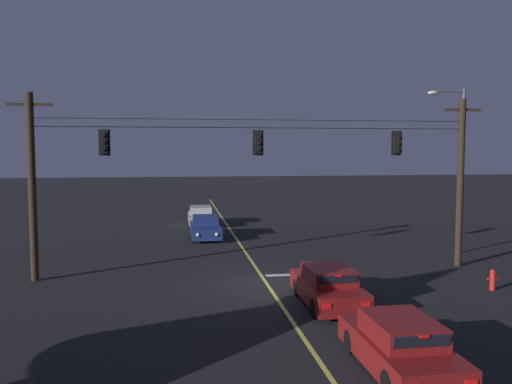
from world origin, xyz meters
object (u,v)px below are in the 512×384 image
Objects in this scene: traffic_light_leftmost at (104,142)px; car_waiting_second_near at (400,346)px; car_waiting_near_lane at (328,287)px; traffic_light_centre at (398,143)px; fire_hydrant at (493,279)px; car_oncoming_lead at (205,228)px; traffic_light_left_inner at (259,143)px; car_oncoming_trailing at (201,216)px; street_lamp_corner at (457,156)px.

traffic_light_leftmost is 0.28× the size of car_waiting_second_near.
car_waiting_near_lane and car_waiting_second_near have the same top height.
car_waiting_near_lane is at bearing 91.48° from car_waiting_second_near.
fire_hydrant is at bearing -62.97° from traffic_light_centre.
traffic_light_centre is 8.78m from car_waiting_near_lane.
traffic_light_centre reaches higher than car_waiting_second_near.
traffic_light_centre reaches higher than car_oncoming_lead.
traffic_light_centre is 7.24m from fire_hydrant.
car_oncoming_lead is (-8.35, 9.80, -5.20)m from traffic_light_centre.
traffic_light_leftmost is at bearing 180.00° from traffic_light_centre.
fire_hydrant is at bearing -26.28° from traffic_light_left_inner.
car_oncoming_trailing is 5.26× the size of fire_hydrant.
street_lamp_corner reaches higher than car_waiting_second_near.
car_waiting_second_near is (8.47, -10.99, -5.20)m from traffic_light_leftmost.
car_oncoming_lead is 0.51× the size of street_lamp_corner.
car_waiting_near_lane is 5.79m from car_waiting_second_near.
traffic_light_leftmost reaches higher than car_oncoming_trailing.
street_lamp_corner is at bearing -27.88° from car_oncoming_lead.
car_oncoming_lead is 1.00× the size of car_oncoming_trailing.
traffic_light_centre is at bearing 117.03° from fire_hydrant.
car_waiting_second_near is at bearing -135.59° from fire_hydrant.
car_oncoming_trailing is (-1.88, 15.60, -5.20)m from traffic_light_left_inner.
traffic_light_leftmost is 6.63m from traffic_light_left_inner.
street_lamp_corner reaches higher than car_oncoming_lead.
car_oncoming_trailing is (-0.02, 5.80, 0.00)m from car_oncoming_lead.
traffic_light_left_inner is at bearing 180.00° from traffic_light_centre.
car_waiting_near_lane is 21.10m from car_oncoming_trailing.
traffic_light_left_inner is 11.25m from car_oncoming_lead.
traffic_light_centre is 5.52m from street_lamp_corner.
street_lamp_corner is at bearing 56.35° from car_waiting_second_near.
car_waiting_second_near is (3.70, -20.79, 0.00)m from car_oncoming_lead.
traffic_light_left_inner and traffic_light_centre have the same top height.
fire_hydrant is (6.84, 6.70, -0.21)m from car_waiting_second_near.
street_lamp_corner reaches higher than car_oncoming_trailing.
traffic_light_leftmost and traffic_light_centre have the same top height.
car_oncoming_trailing is 0.51× the size of street_lamp_corner.
street_lamp_corner is (9.27, 13.93, 4.53)m from car_waiting_second_near.
car_oncoming_trailing is 22.52m from fire_hydrant.
car_waiting_second_near is (3.72, -26.59, 0.00)m from car_oncoming_trailing.
car_waiting_second_near is (1.84, -10.99, -5.20)m from traffic_light_left_inner.
traffic_light_leftmost is at bearing -170.59° from street_lamp_corner.
car_oncoming_lead reaches higher than fire_hydrant.
car_waiting_second_near is at bearing -112.96° from traffic_light_centre.
car_waiting_second_near is (-4.65, -10.99, -5.20)m from traffic_light_centre.
street_lamp_corner is at bearing 40.82° from car_waiting_near_lane.
car_oncoming_lead is at bearing 152.12° from street_lamp_corner.
traffic_light_centre is 13.89m from car_oncoming_lead.
traffic_light_centre is 0.28× the size of car_oncoming_lead.
car_waiting_second_near is 0.50× the size of street_lamp_corner.
car_oncoming_lead is 5.80m from car_oncoming_trailing.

